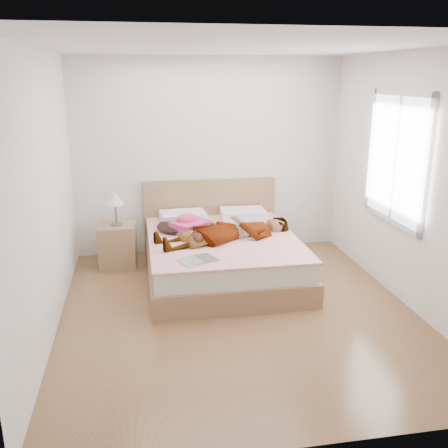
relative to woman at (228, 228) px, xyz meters
name	(u,v)px	position (x,y,z in m)	size (l,w,h in m)	color
ground	(238,312)	(-0.06, -0.92, -0.63)	(4.00, 4.00, 0.00)	#4D2F18
woman	(228,228)	(0.00, 0.00, 0.00)	(0.64, 1.72, 0.24)	white
hair	(176,226)	(-0.57, 0.45, -0.07)	(0.48, 0.59, 0.09)	black
phone	(182,214)	(-0.50, 0.40, 0.08)	(0.05, 0.10, 0.01)	silver
room_shell	(397,159)	(1.72, -0.62, 0.87)	(4.00, 4.00, 4.00)	white
bed	(221,253)	(-0.06, 0.12, -0.35)	(1.80, 2.08, 1.00)	brown
towel	(190,225)	(-0.42, 0.30, -0.03)	(0.54, 0.52, 0.22)	#F642A3
magazine	(199,260)	(-0.43, -0.70, -0.11)	(0.46, 0.38, 0.02)	silver
coffee_mug	(218,240)	(-0.16, -0.22, -0.07)	(0.12, 0.09, 0.09)	white
plush_toy	(196,238)	(-0.40, -0.20, -0.04)	(0.18, 0.26, 0.14)	black
nightstand	(118,242)	(-1.30, 0.61, -0.31)	(0.48, 0.44, 0.98)	olive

